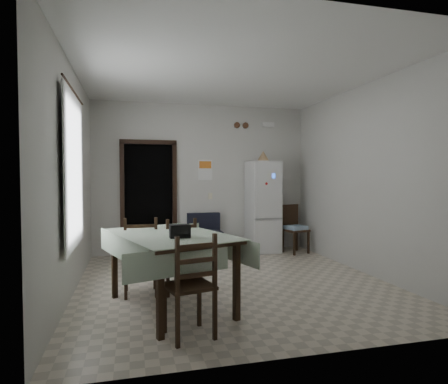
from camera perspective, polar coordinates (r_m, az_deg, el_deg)
name	(u,v)px	position (r m, az deg, el deg)	size (l,w,h in m)	color
ground	(233,282)	(5.42, 1.31, -13.54)	(4.50, 4.50, 0.00)	#C2B59E
ceiling	(233,74)	(5.40, 1.34, 17.56)	(4.20, 4.50, 0.02)	white
wall_back	(203,178)	(7.40, -3.27, 2.07)	(4.20, 0.02, 2.90)	beige
wall_front	(306,181)	(3.10, 12.38, 1.72)	(4.20, 0.02, 2.90)	beige
wall_left	(72,179)	(5.08, -22.19, 1.81)	(0.02, 4.50, 2.90)	beige
wall_right	(365,179)	(6.11, 20.70, 1.88)	(0.02, 4.50, 2.90)	beige
doorway	(148,198)	(7.50, -11.47, -0.95)	(1.06, 0.52, 2.22)	black
window_recess	(65,171)	(4.89, -23.13, 2.95)	(0.10, 1.20, 1.60)	silver
curtain	(74,171)	(4.87, -21.85, 2.98)	(0.02, 1.45, 1.85)	silver
curtain_rod	(74,92)	(4.98, -21.90, 13.98)	(0.02, 0.02, 1.60)	black
calendar	(205,170)	(7.40, -2.88, 3.39)	(0.28, 0.02, 0.40)	white
calendar_image	(205,165)	(7.40, -2.87, 4.16)	(0.24, 0.01, 0.14)	orange
light_switch	(210,196)	(7.43, -2.11, -0.62)	(0.08, 0.02, 0.12)	beige
vent_left	(237,125)	(7.62, 1.99, 10.15)	(0.12, 0.12, 0.03)	#553422
vent_right	(246,125)	(7.67, 3.30, 10.09)	(0.12, 0.12, 0.03)	#553422
emergency_light	(268,125)	(7.81, 6.71, 10.17)	(0.25, 0.07, 0.09)	white
fridge	(263,207)	(7.42, 5.95, -2.23)	(0.58, 0.58, 1.79)	silver
tan_cone	(263,156)	(7.39, 5.99, 5.46)	(0.24, 0.24, 0.20)	tan
navy_seat	(206,234)	(7.17, -2.80, -6.45)	(0.64, 0.62, 0.78)	black
corner_chair	(296,229)	(7.44, 10.86, -5.56)	(0.40, 0.40, 0.93)	black
dining_table	(170,271)	(4.34, -8.18, -11.83)	(1.06, 1.61, 0.84)	#9EB197
black_bag	(180,231)	(3.97, -6.76, -5.93)	(0.21, 0.13, 0.14)	black
dining_chair_far_left	(141,255)	(4.88, -12.58, -9.41)	(0.42, 0.42, 0.99)	black
dining_chair_far_right	(177,255)	(4.91, -7.10, -9.44)	(0.41, 0.41, 0.96)	black
dining_chair_near_head	(189,284)	(3.57, -5.35, -13.84)	(0.42, 0.42, 0.97)	black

